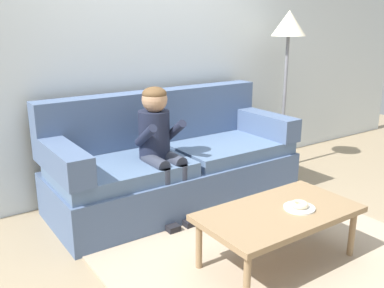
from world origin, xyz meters
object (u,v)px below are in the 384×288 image
Objects in this scene: person_child at (159,140)px; donut at (300,204)px; toy_controller at (275,217)px; floor_lamp at (288,38)px; coffee_table at (279,216)px; couch at (173,164)px.

person_child is 9.18× the size of donut.
floor_lamp is at bearing 31.08° from toy_controller.
person_child is 0.64× the size of floor_lamp.
person_child is 1.17m from toy_controller.
person_child is at bearing 104.32° from coffee_table.
toy_controller is 0.13× the size of floor_lamp.
couch is 1.02m from toy_controller.
toy_controller is at bearing -137.58° from floor_lamp.
coffee_table is 2.30m from floor_lamp.
couch reaches higher than coffee_table.
couch is at bearing 39.10° from person_child.
couch is at bearing 90.85° from coffee_table.
coffee_table is 1.00× the size of person_child.
toy_controller is 1.97m from floor_lamp.
floor_lamp is (1.34, 1.45, 1.01)m from donut.
donut reaches higher than coffee_table.
donut is 0.74m from toy_controller.
floor_lamp is (1.49, 0.08, 1.08)m from couch.
donut is at bearing -24.43° from coffee_table.
couch is at bearing 96.19° from donut.
person_child is at bearing 128.43° from toy_controller.
donut is 0.07× the size of floor_lamp.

